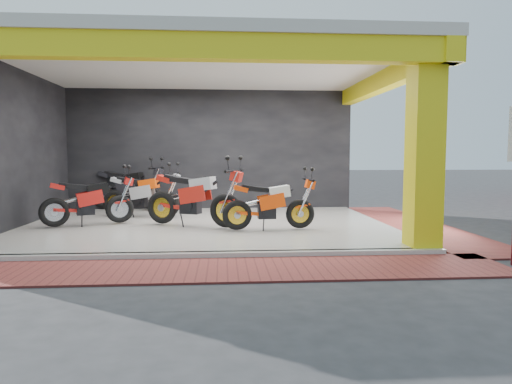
% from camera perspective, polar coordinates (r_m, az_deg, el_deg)
% --- Properties ---
extents(ground, '(80.00, 80.00, 0.00)m').
position_cam_1_polar(ground, '(8.38, -6.64, -6.69)').
color(ground, '#2D2D30').
rests_on(ground, ground).
extents(showroom_floor, '(8.00, 6.00, 0.10)m').
position_cam_1_polar(showroom_floor, '(10.34, -6.16, -4.23)').
color(showroom_floor, silver).
rests_on(showroom_floor, ground).
extents(showroom_ceiling, '(8.40, 6.40, 0.20)m').
position_cam_1_polar(showroom_ceiling, '(10.40, -6.34, 15.48)').
color(showroom_ceiling, beige).
rests_on(showroom_ceiling, corner_column).
extents(back_wall, '(8.20, 0.20, 3.50)m').
position_cam_1_polar(back_wall, '(13.31, -5.77, 5.10)').
color(back_wall, black).
rests_on(back_wall, ground).
extents(left_wall, '(0.20, 6.20, 3.50)m').
position_cam_1_polar(left_wall, '(11.14, -27.90, 4.67)').
color(left_wall, black).
rests_on(left_wall, ground).
extents(corner_column, '(0.50, 0.50, 3.50)m').
position_cam_1_polar(corner_column, '(8.19, 20.32, 5.11)').
color(corner_column, yellow).
rests_on(corner_column, ground).
extents(header_beam_front, '(8.40, 0.30, 0.40)m').
position_cam_1_polar(header_beam_front, '(7.40, -7.23, 17.54)').
color(header_beam_front, yellow).
rests_on(header_beam_front, corner_column).
extents(header_beam_right, '(0.30, 6.40, 0.40)m').
position_cam_1_polar(header_beam_right, '(10.96, 15.67, 13.19)').
color(header_beam_right, yellow).
rests_on(header_beam_right, corner_column).
extents(floor_kerb, '(8.00, 0.20, 0.10)m').
position_cam_1_polar(floor_kerb, '(7.37, -6.98, -7.87)').
color(floor_kerb, silver).
rests_on(floor_kerb, ground).
extents(paver_front, '(9.00, 1.40, 0.03)m').
position_cam_1_polar(paver_front, '(6.62, -7.31, -9.63)').
color(paver_front, maroon).
rests_on(paver_front, ground).
extents(paver_right, '(1.40, 7.00, 0.03)m').
position_cam_1_polar(paver_right, '(11.25, 19.15, -3.92)').
color(paver_right, maroon).
rests_on(paver_right, ground).
extents(moto_hero, '(2.09, 0.92, 1.24)m').
position_cam_1_polar(moto_hero, '(9.47, 5.56, -0.96)').
color(moto_hero, '#F2440A').
rests_on(moto_hero, showroom_floor).
extents(moto_row_a, '(2.54, 1.83, 1.46)m').
position_cam_1_polar(moto_row_a, '(9.49, -3.81, -0.25)').
color(moto_row_a, red).
rests_on(moto_row_a, showroom_floor).
extents(moto_row_b, '(2.21, 1.48, 1.27)m').
position_cam_1_polar(moto_row_b, '(10.63, -16.71, -0.45)').
color(moto_row_b, red).
rests_on(moto_row_b, showroom_floor).
extents(moto_row_c, '(2.27, 1.30, 1.31)m').
position_cam_1_polar(moto_row_c, '(11.36, -11.04, 0.08)').
color(moto_row_c, '#A7AAAF').
rests_on(moto_row_c, showroom_floor).
extents(moto_row_d, '(2.48, 1.57, 1.42)m').
position_cam_1_polar(moto_row_d, '(12.89, -13.03, 0.85)').
color(moto_row_d, black).
rests_on(moto_row_d, showroom_floor).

